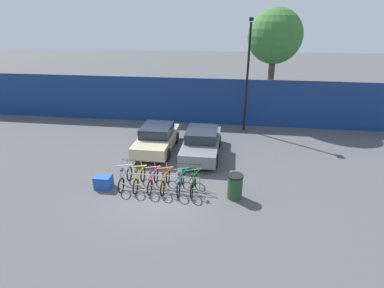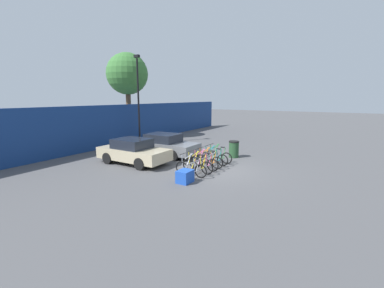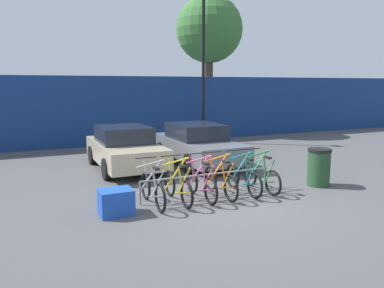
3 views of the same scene
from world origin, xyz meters
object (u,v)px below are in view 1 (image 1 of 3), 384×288
object	(u,v)px
bicycle_teal	(181,182)
bicycle_pink	(153,180)
bicycle_silver	(125,178)
bike_rack	(160,177)
car_beige	(157,138)
bicycle_orange	(165,181)
bicycle_green	(193,183)
cargo_crate	(103,182)
trash_bin	(235,186)
bicycle_yellow	(139,179)
tree_behind_hoarding	(275,37)
car_grey	(202,142)
lamp_post	(248,72)

from	to	relation	value
bicycle_teal	bicycle_pink	bearing A→B (deg)	-176.48
bicycle_teal	bicycle_silver	bearing A→B (deg)	-176.48
bike_rack	car_beige	xyz separation A→B (m)	(-1.09, 3.87, 0.21)
bicycle_orange	bicycle_pink	bearing A→B (deg)	176.25
bicycle_green	cargo_crate	size ratio (longest dim) A/B	2.44
bicycle_orange	trash_bin	distance (m)	2.95
bicycle_silver	bicycle_yellow	world-z (taller)	same
bicycle_orange	bicycle_teal	size ratio (longest dim) A/B	1.00
cargo_crate	tree_behind_hoarding	size ratio (longest dim) A/B	0.09
bicycle_green	tree_behind_hoarding	xyz separation A→B (m)	(3.97, 10.77, 5.26)
car_beige	car_grey	world-z (taller)	same
car_grey	bicycle_pink	bearing A→B (deg)	-114.00
car_grey	bicycle_teal	bearing A→B (deg)	-97.15
bicycle_pink	car_grey	size ratio (longest dim) A/B	0.39
bicycle_orange	trash_bin	bearing A→B (deg)	-8.65
cargo_crate	car_beige	bearing A→B (deg)	73.10
bicycle_silver	cargo_crate	xyz separation A→B (m)	(-0.90, -0.25, -0.10)
bicycle_teal	car_grey	size ratio (longest dim) A/B	0.39
bicycle_yellow	bicycle_green	world-z (taller)	same
bicycle_pink	lamp_post	size ratio (longest dim) A/B	0.25
bicycle_yellow	tree_behind_hoarding	bearing A→B (deg)	63.19
bicycle_green	car_beige	distance (m)	4.79
bicycle_teal	bicycle_orange	bearing A→B (deg)	-176.48
lamp_post	cargo_crate	size ratio (longest dim) A/B	9.76
tree_behind_hoarding	bicycle_green	bearing A→B (deg)	-110.24
bicycle_yellow	bicycle_green	distance (m)	2.34
bicycle_orange	bicycle_green	distance (m)	1.21
cargo_crate	bicycle_silver	bearing A→B (deg)	15.25
bicycle_yellow	bicycle_pink	world-z (taller)	same
bicycle_orange	lamp_post	world-z (taller)	lamp_post
bike_rack	bicycle_orange	xyz separation A→B (m)	(0.28, -0.15, -0.11)
car_grey	lamp_post	bearing A→B (deg)	61.28
bicycle_teal	car_beige	world-z (taller)	car_beige
bicycle_pink	tree_behind_hoarding	world-z (taller)	tree_behind_hoarding
bicycle_silver	tree_behind_hoarding	distance (m)	13.86
bicycle_green	trash_bin	bearing A→B (deg)	-11.38
bike_rack	bicycle_teal	xyz separation A→B (m)	(0.94, -0.15, -0.11)
bicycle_silver	car_beige	size ratio (longest dim) A/B	0.41
bicycle_silver	lamp_post	world-z (taller)	lamp_post
bike_rack	bicycle_green	distance (m)	1.50
bicycle_silver	bicycle_green	distance (m)	2.97
bicycle_silver	lamp_post	bearing A→B (deg)	53.10
car_grey	bicycle_orange	bearing A→B (deg)	-106.84
bike_rack	bicycle_yellow	size ratio (longest dim) A/B	2.06
car_grey	trash_bin	bearing A→B (deg)	-65.83
bicycle_pink	bicycle_green	bearing A→B (deg)	2.87
bike_rack	bicycle_green	world-z (taller)	bicycle_green
bicycle_orange	tree_behind_hoarding	size ratio (longest dim) A/B	0.23
bicycle_yellow	trash_bin	bearing A→B (deg)	0.04
bike_rack	bicycle_orange	distance (m)	0.33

